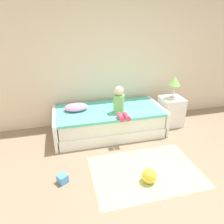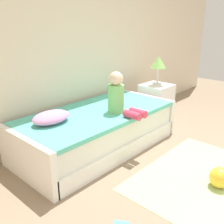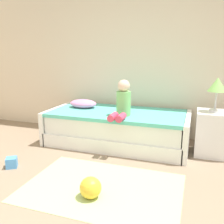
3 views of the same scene
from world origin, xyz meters
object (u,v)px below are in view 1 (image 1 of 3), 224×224
table_lamp (175,82)px  toy_block (63,179)px  pillow (76,107)px  nightstand (171,111)px  toy_ball (149,176)px  bed (109,121)px  child_figure (120,103)px

table_lamp → toy_block: 2.75m
table_lamp → pillow: size_ratio=1.02×
nightstand → table_lamp: (-0.00, 0.00, 0.64)m
pillow → toy_ball: 1.86m
pillow → toy_block: bearing=-104.9°
bed → table_lamp: (1.35, 0.01, 0.69)m
toy_ball → toy_block: (-1.17, 0.29, -0.04)m
pillow → toy_ball: size_ratio=2.10×
bed → toy_ball: bearing=-81.9°
child_figure → pillow: child_figure is taller
table_lamp → toy_ball: bearing=-127.0°
toy_block → child_figure: bearing=41.7°
toy_block → pillow: bearing=75.1°
bed → pillow: 0.70m
child_figure → toy_ball: bearing=-87.1°
nightstand → toy_ball: bearing=-127.0°
toy_ball → bed: bearing=98.1°
nightstand → child_figure: 1.29m
bed → nightstand: bearing=0.2°
pillow → toy_ball: bearing=-62.8°
nightstand → toy_ball: 1.90m
table_lamp → toy_ball: table_lamp is taller
nightstand → toy_ball: nightstand is taller
toy_ball → table_lamp: bearing=53.0°
child_figure → toy_block: (-1.11, -0.98, -0.64)m
table_lamp → bed: bearing=-179.8°
child_figure → toy_block: child_figure is taller
child_figure → toy_ball: (0.07, -1.27, -0.60)m
toy_ball → toy_block: 1.21m
table_lamp → pillow: table_lamp is taller
child_figure → toy_block: bearing=-138.3°
bed → pillow: bearing=170.7°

